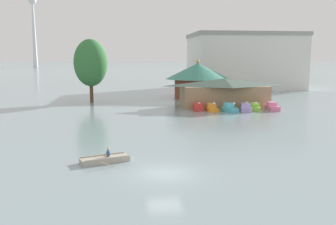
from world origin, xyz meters
TOP-DOWN VIEW (x-y plane):
  - ground_plane at (0.00, 0.00)m, footprint 2000.00×2000.00m
  - rowboat_with_rower at (-4.46, 3.51)m, footprint 4.11×3.59m
  - pedal_boat_red at (9.13, 31.14)m, footprint 1.68×2.41m
  - pedal_boat_orange at (11.11, 30.24)m, footprint 1.59×2.89m
  - pedal_boat_cyan at (13.69, 29.14)m, footprint 2.18×3.14m
  - pedal_boat_lavender at (16.42, 29.40)m, footprint 2.21×2.99m
  - pedal_boat_lime at (18.34, 30.41)m, footprint 2.44×3.27m
  - pedal_boat_pink at (21.06, 29.90)m, footprint 1.61×2.74m
  - boathouse at (14.55, 35.41)m, footprint 15.71×7.32m
  - green_roof_pavilion at (12.90, 49.89)m, footprint 13.50×13.50m
  - shoreline_tree_tall_left at (-8.82, 44.82)m, footprint 6.31×6.31m
  - background_building_block at (30.97, 73.21)m, footprint 29.52×19.86m
  - distant_broadcast_tower at (-79.33, 311.86)m, footprint 6.77×6.77m

SIDE VIEW (x-z plane):
  - ground_plane at x=0.00m, z-range 0.00..0.00m
  - rowboat_with_rower at x=-4.46m, z-range -0.54..0.99m
  - pedal_boat_lime at x=18.34m, z-range -0.28..1.23m
  - pedal_boat_orange at x=11.11m, z-range -0.30..1.28m
  - pedal_boat_red at x=9.13m, z-range -0.23..1.24m
  - pedal_boat_lavender at x=16.42m, z-range -0.31..1.37m
  - pedal_boat_pink at x=21.06m, z-range -0.25..1.32m
  - pedal_boat_cyan at x=13.69m, z-range -0.27..1.39m
  - boathouse at x=14.55m, z-range 0.11..5.01m
  - green_roof_pavilion at x=12.90m, z-range 0.24..8.30m
  - shoreline_tree_tall_left at x=-8.82m, z-range 1.51..13.46m
  - background_building_block at x=30.97m, z-range 0.02..15.20m
  - distant_broadcast_tower at x=-79.33m, z-range -17.14..121.31m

